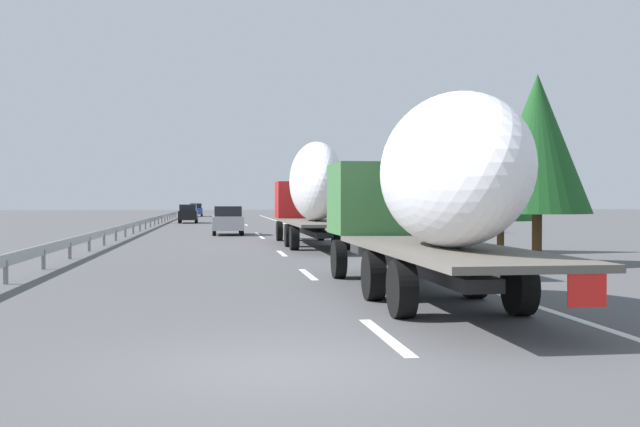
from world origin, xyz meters
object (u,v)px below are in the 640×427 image
(truck_trailing, at_px, (427,188))
(car_silver_hatch, at_px, (228,220))
(car_blue_sedan, at_px, (196,210))
(truck_lead, at_px, (312,189))
(road_sign, at_px, (314,199))
(car_black_suv, at_px, (188,214))

(truck_trailing, bearing_deg, car_silver_hatch, 6.77)
(car_blue_sedan, height_order, car_silver_hatch, car_blue_sedan)
(truck_lead, distance_m, road_sign, 23.21)
(car_black_suv, distance_m, car_blue_sedan, 30.84)
(truck_trailing, relative_size, car_silver_hatch, 3.12)
(truck_lead, relative_size, car_silver_hatch, 3.51)
(car_silver_hatch, bearing_deg, truck_lead, -163.24)
(car_blue_sedan, bearing_deg, truck_trailing, -175.31)
(car_blue_sedan, distance_m, road_sign, 46.65)
(car_black_suv, xyz_separation_m, road_sign, (-14.64, -10.16, 1.37))
(car_blue_sedan, bearing_deg, car_silver_hatch, -176.46)
(car_blue_sedan, bearing_deg, truck_lead, -174.03)
(truck_lead, height_order, car_silver_hatch, truck_lead)
(car_silver_hatch, bearing_deg, car_black_suv, 7.57)
(truck_lead, xyz_separation_m, car_silver_hatch, (12.24, 3.69, -1.73))
(truck_trailing, distance_m, road_sign, 41.94)
(car_black_suv, relative_size, car_silver_hatch, 1.06)
(car_black_suv, bearing_deg, car_silver_hatch, -172.43)
(car_black_suv, bearing_deg, truck_trailing, -172.87)
(car_black_suv, xyz_separation_m, car_silver_hatch, (-25.41, -3.38, 0.00))
(car_black_suv, distance_m, road_sign, 17.88)
(road_sign, bearing_deg, car_silver_hatch, 147.78)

